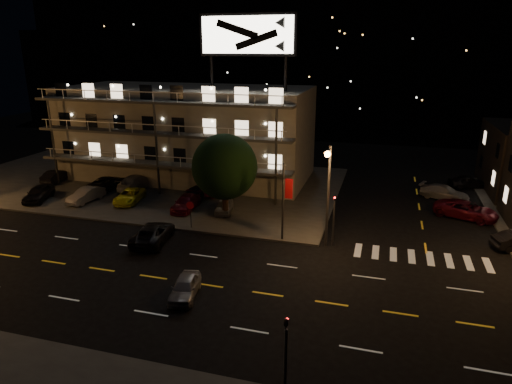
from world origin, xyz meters
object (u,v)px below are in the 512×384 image
(lot_car_2, at_px, (129,196))
(road_car_east, at_px, (185,287))
(road_car_west, at_px, (153,233))
(tree, at_px, (224,169))
(lot_car_4, at_px, (224,206))
(lot_car_7, at_px, (136,182))

(lot_car_2, xyz_separation_m, road_car_east, (12.70, -14.71, -0.15))
(lot_car_2, relative_size, road_car_west, 0.86)
(tree, relative_size, lot_car_2, 1.68)
(lot_car_2, distance_m, road_car_east, 19.43)
(lot_car_2, bearing_deg, road_car_east, -59.00)
(lot_car_4, xyz_separation_m, lot_car_7, (-11.65, 4.31, 0.16))
(lot_car_2, xyz_separation_m, road_car_west, (6.75, -7.74, -0.05))
(tree, height_order, lot_car_4, tree)
(tree, relative_size, road_car_west, 1.45)
(tree, relative_size, lot_car_4, 2.12)
(lot_car_4, distance_m, road_car_east, 14.84)
(lot_car_7, bearing_deg, lot_car_2, 113.55)
(road_car_east, height_order, road_car_west, road_car_west)
(lot_car_4, height_order, lot_car_7, lot_car_7)
(lot_car_2, height_order, lot_car_7, lot_car_7)
(lot_car_4, bearing_deg, lot_car_2, 167.80)
(lot_car_2, xyz_separation_m, lot_car_4, (10.00, -0.12, -0.02))
(road_car_east, xyz_separation_m, road_car_west, (-5.95, 6.97, 0.10))
(lot_car_7, bearing_deg, road_car_east, 129.29)
(tree, xyz_separation_m, lot_car_7, (-12.13, 5.43, -3.73))
(lot_car_4, distance_m, road_car_west, 8.29)
(tree, xyz_separation_m, road_car_west, (-3.73, -6.51, -3.92))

